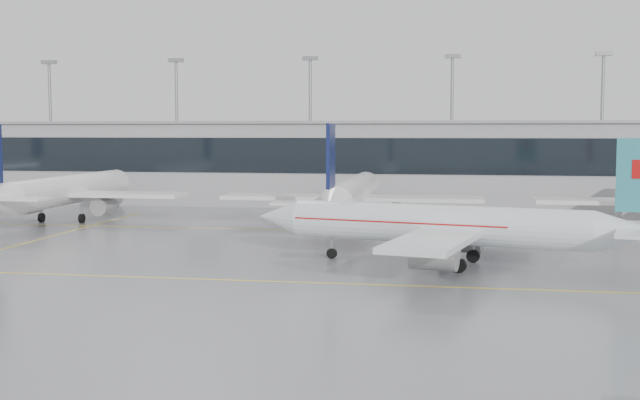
# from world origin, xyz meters

# --- Properties ---
(ground) EXTENTS (320.00, 320.00, 0.00)m
(ground) POSITION_xyz_m (0.00, 0.00, 0.00)
(ground) COLOR gray
(ground) RESTS_ON ground
(taxi_line_main) EXTENTS (120.00, 0.25, 0.01)m
(taxi_line_main) POSITION_xyz_m (0.00, 0.00, 0.01)
(taxi_line_main) COLOR yellow
(taxi_line_main) RESTS_ON ground
(taxi_line_north) EXTENTS (120.00, 0.25, 0.01)m
(taxi_line_north) POSITION_xyz_m (0.00, 30.00, 0.01)
(taxi_line_north) COLOR yellow
(taxi_line_north) RESTS_ON ground
(taxi_line_cross) EXTENTS (0.25, 60.00, 0.01)m
(taxi_line_cross) POSITION_xyz_m (-30.00, 15.00, 0.01)
(taxi_line_cross) COLOR yellow
(taxi_line_cross) RESTS_ON ground
(terminal) EXTENTS (180.00, 15.00, 12.00)m
(terminal) POSITION_xyz_m (0.00, 62.00, 6.00)
(terminal) COLOR #99999D
(terminal) RESTS_ON ground
(terminal_glass) EXTENTS (180.00, 0.20, 5.00)m
(terminal_glass) POSITION_xyz_m (0.00, 54.45, 7.50)
(terminal_glass) COLOR black
(terminal_glass) RESTS_ON ground
(terminal_roof) EXTENTS (182.00, 16.00, 0.40)m
(terminal_roof) POSITION_xyz_m (0.00, 62.00, 12.20)
(terminal_roof) COLOR gray
(terminal_roof) RESTS_ON ground
(light_masts) EXTENTS (156.40, 1.00, 22.60)m
(light_masts) POSITION_xyz_m (0.00, 68.00, 13.34)
(light_masts) COLOR gray
(light_masts) RESTS_ON ground
(air_canada_jet) EXTENTS (33.94, 26.98, 10.49)m
(air_canada_jet) POSITION_xyz_m (11.47, 8.73, 3.29)
(air_canada_jet) COLOR white
(air_canada_jet) RESTS_ON ground
(parked_jet_b) EXTENTS (29.64, 36.96, 11.72)m
(parked_jet_b) POSITION_xyz_m (-35.00, 33.69, 3.71)
(parked_jet_b) COLOR white
(parked_jet_b) RESTS_ON ground
(parked_jet_c) EXTENTS (29.64, 36.96, 11.72)m
(parked_jet_c) POSITION_xyz_m (-0.00, 33.69, 3.71)
(parked_jet_c) COLOR white
(parked_jet_c) RESTS_ON ground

